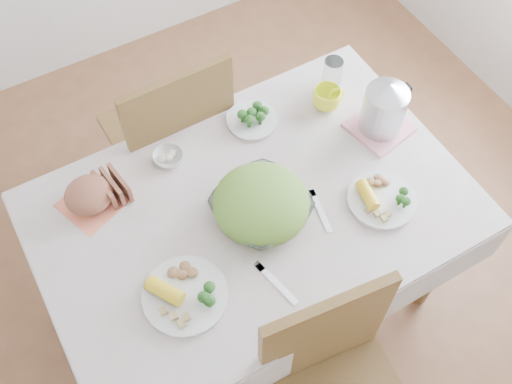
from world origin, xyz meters
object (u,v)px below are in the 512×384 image
salad_bowl (261,207)px  yellow_mug (327,98)px  electric_kettle (384,107)px  dining_table (254,257)px  chair_far (168,137)px  dinner_plate_left (185,296)px  dinner_plate_right (382,200)px

salad_bowl → yellow_mug: 0.55m
salad_bowl → electric_kettle: size_ratio=1.40×
dining_table → yellow_mug: size_ratio=12.21×
dining_table → chair_far: size_ratio=1.36×
salad_bowl → electric_kettle: (0.58, 0.10, 0.08)m
chair_far → electric_kettle: (0.65, -0.59, 0.42)m
yellow_mug → dining_table: bearing=-150.9°
dinner_plate_left → electric_kettle: 0.99m
dinner_plate_left → dinner_plate_right: bearing=-1.4°
salad_bowl → dinner_plate_right: 0.43m
dining_table → dinner_plate_left: size_ratio=5.06×
chair_far → salad_bowl: chair_far is taller
electric_kettle → dinner_plate_right: bearing=-139.1°
chair_far → dinner_plate_right: size_ratio=4.21×
chair_far → electric_kettle: bearing=136.9°
chair_far → dinner_plate_right: (0.46, -0.87, 0.31)m
dining_table → yellow_mug: 0.69m
electric_kettle → yellow_mug: bearing=106.3°
dinner_plate_right → electric_kettle: electric_kettle is taller
chair_far → electric_kettle: 0.98m
dining_table → dinner_plate_right: size_ratio=5.74×
salad_bowl → dinner_plate_right: (0.39, -0.17, -0.03)m
dinner_plate_right → electric_kettle: bearing=55.3°
electric_kettle → chair_far: bearing=123.3°
chair_far → salad_bowl: size_ratio=3.27×
dining_table → yellow_mug: bearing=29.1°
salad_bowl → dinner_plate_left: bearing=-157.6°
dining_table → electric_kettle: bearing=6.8°
salad_bowl → dinner_plate_left: salad_bowl is taller
yellow_mug → electric_kettle: electric_kettle is taller
salad_bowl → dinner_plate_right: size_ratio=1.29×
dining_table → dinner_plate_right: dinner_plate_right is taller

